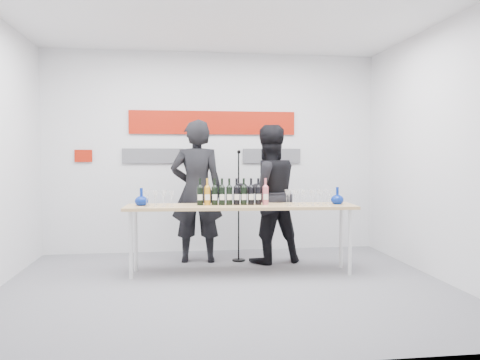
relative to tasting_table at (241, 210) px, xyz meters
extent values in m
plane|color=slate|center=(-0.23, -0.58, -0.78)|extent=(5.00, 5.00, 0.00)
cube|color=silver|center=(-0.23, 1.42, 0.72)|extent=(5.00, 0.04, 3.00)
cube|color=#A61707|center=(-0.23, 1.39, 1.17)|extent=(2.50, 0.02, 0.35)
cube|color=#59595E|center=(-1.13, 1.39, 0.67)|extent=(0.90, 0.02, 0.22)
cube|color=#59595E|center=(0.67, 1.39, 0.67)|extent=(0.90, 0.02, 0.22)
cube|color=#A61707|center=(-2.13, 1.39, 0.67)|extent=(0.25, 0.02, 0.18)
cube|color=tan|center=(0.00, 0.00, 0.05)|extent=(2.85, 0.74, 0.04)
cylinder|color=silver|center=(-1.32, -0.11, -0.38)|extent=(0.05, 0.05, 0.81)
cylinder|color=silver|center=(1.30, -0.27, -0.38)|extent=(0.05, 0.05, 0.81)
cylinder|color=silver|center=(-1.30, 0.27, -0.38)|extent=(0.05, 0.05, 0.81)
cylinder|color=silver|center=(1.32, 0.11, -0.38)|extent=(0.05, 0.05, 0.81)
imported|color=black|center=(-0.52, 0.70, 0.19)|extent=(0.74, 0.52, 1.94)
imported|color=black|center=(0.44, 0.55, 0.15)|extent=(1.03, 0.87, 1.87)
cylinder|color=black|center=(0.06, 0.67, -0.77)|extent=(0.18, 0.18, 0.02)
cylinder|color=black|center=(0.06, 0.67, -0.04)|extent=(0.02, 0.02, 1.49)
sphere|color=black|center=(0.06, 0.64, 0.72)|extent=(0.05, 0.05, 0.05)
camera|label=1|loc=(-0.77, -5.67, 0.67)|focal=35.00mm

